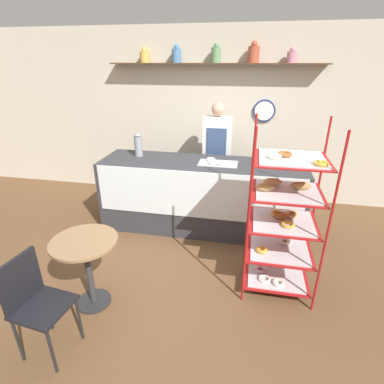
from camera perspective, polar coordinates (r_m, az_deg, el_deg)
ground_plane at (r=3.55m, az=-1.15°, el=-14.60°), size 14.00×14.00×0.00m
back_wall at (r=5.03m, az=4.31°, el=14.23°), size 10.00×0.30×2.70m
display_counter at (r=4.14m, az=1.76°, el=-0.69°), size 2.72×0.76×0.97m
pastry_rack at (r=3.04m, az=16.84°, el=-4.91°), size 0.69×0.61×1.74m
person_worker at (r=4.59m, az=4.74°, el=7.32°), size 0.41×0.23×1.66m
cafe_table at (r=3.00m, az=-19.44°, el=-11.69°), size 0.61×0.61×0.72m
cafe_chair at (r=2.74m, az=-28.00°, el=-17.25°), size 0.42×0.42×0.87m
coffee_carafe at (r=4.26m, az=-10.18°, el=8.78°), size 0.11×0.11×0.31m
donut_tray_counter at (r=3.90m, az=4.75°, el=5.61°), size 0.50×0.28×0.05m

